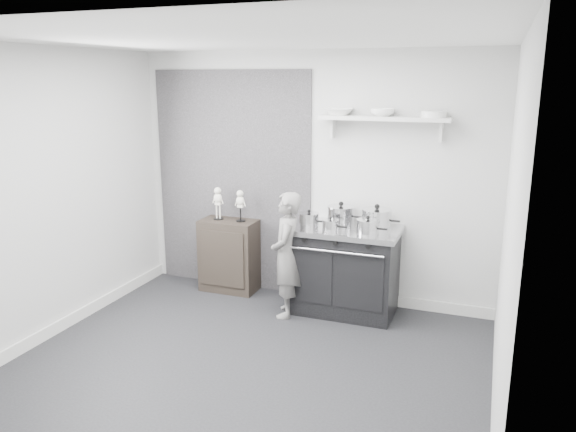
# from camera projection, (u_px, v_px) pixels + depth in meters

# --- Properties ---
(ground) EXTENTS (4.00, 4.00, 0.00)m
(ground) POSITION_uv_depth(u_px,v_px,m) (244.00, 367.00, 4.81)
(ground) COLOR black
(ground) RESTS_ON ground
(room_shell) EXTENTS (4.02, 3.62, 2.71)m
(room_shell) POSITION_uv_depth(u_px,v_px,m) (238.00, 175.00, 4.58)
(room_shell) COLOR beige
(room_shell) RESTS_ON ground
(wall_shelf) EXTENTS (1.30, 0.26, 0.24)m
(wall_shelf) POSITION_uv_depth(u_px,v_px,m) (384.00, 119.00, 5.58)
(wall_shelf) COLOR silver
(wall_shelf) RESTS_ON room_shell
(stove) EXTENTS (1.14, 0.71, 0.92)m
(stove) POSITION_uv_depth(u_px,v_px,m) (343.00, 269.00, 5.88)
(stove) COLOR black
(stove) RESTS_ON ground
(side_cabinet) EXTENTS (0.64, 0.37, 0.83)m
(side_cabinet) POSITION_uv_depth(u_px,v_px,m) (230.00, 255.00, 6.48)
(side_cabinet) COLOR black
(side_cabinet) RESTS_ON ground
(child) EXTENTS (0.41, 0.53, 1.30)m
(child) POSITION_uv_depth(u_px,v_px,m) (286.00, 255.00, 5.73)
(child) COLOR slate
(child) RESTS_ON ground
(pot_front_left) EXTENTS (0.29, 0.21, 0.18)m
(pot_front_left) POSITION_uv_depth(u_px,v_px,m) (309.00, 220.00, 5.78)
(pot_front_left) COLOR silver
(pot_front_left) RESTS_ON stove
(pot_back_left) EXTENTS (0.37, 0.29, 0.24)m
(pot_back_left) POSITION_uv_depth(u_px,v_px,m) (341.00, 215.00, 5.89)
(pot_back_left) COLOR silver
(pot_back_left) RESTS_ON stove
(pot_back_right) EXTENTS (0.39, 0.31, 0.25)m
(pot_back_right) POSITION_uv_depth(u_px,v_px,m) (377.00, 219.00, 5.71)
(pot_back_right) COLOR silver
(pot_back_right) RESTS_ON stove
(pot_front_right) EXTENTS (0.30, 0.22, 0.19)m
(pot_front_right) POSITION_uv_depth(u_px,v_px,m) (368.00, 227.00, 5.49)
(pot_front_right) COLOR silver
(pot_front_right) RESTS_ON stove
(pot_front_center) EXTENTS (0.26, 0.17, 0.14)m
(pot_front_center) POSITION_uv_depth(u_px,v_px,m) (331.00, 225.00, 5.63)
(pot_front_center) COLOR silver
(pot_front_center) RESTS_ON stove
(skeleton_full) EXTENTS (0.12, 0.08, 0.43)m
(skeleton_full) POSITION_uv_depth(u_px,v_px,m) (218.00, 201.00, 6.38)
(skeleton_full) COLOR silver
(skeleton_full) RESTS_ON side_cabinet
(skeleton_torso) EXTENTS (0.12, 0.07, 0.41)m
(skeleton_torso) POSITION_uv_depth(u_px,v_px,m) (240.00, 204.00, 6.28)
(skeleton_torso) COLOR silver
(skeleton_torso) RESTS_ON side_cabinet
(bowl_large) EXTENTS (0.29, 0.29, 0.07)m
(bowl_large) POSITION_uv_depth(u_px,v_px,m) (339.00, 112.00, 5.71)
(bowl_large) COLOR white
(bowl_large) RESTS_ON wall_shelf
(bowl_small) EXTENTS (0.24, 0.24, 0.08)m
(bowl_small) POSITION_uv_depth(u_px,v_px,m) (382.00, 112.00, 5.56)
(bowl_small) COLOR white
(bowl_small) RESTS_ON wall_shelf
(plate_stack) EXTENTS (0.24, 0.24, 0.06)m
(plate_stack) POSITION_uv_depth(u_px,v_px,m) (434.00, 114.00, 5.39)
(plate_stack) COLOR white
(plate_stack) RESTS_ON wall_shelf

